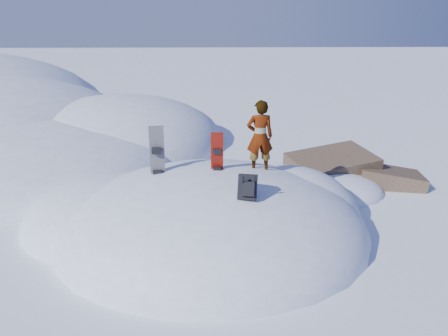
{
  "coord_description": "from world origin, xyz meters",
  "views": [
    {
      "loc": [
        -0.01,
        -8.78,
        4.67
      ],
      "look_at": [
        0.29,
        0.3,
        1.47
      ],
      "focal_mm": 35.0,
      "sensor_mm": 36.0,
      "label": 1
    }
  ],
  "objects_px": {
    "snowboard_red": "(217,162)",
    "snowboard_dark": "(158,164)",
    "backpack": "(248,187)",
    "person": "(260,137)"
  },
  "relations": [
    {
      "from": "snowboard_red",
      "to": "snowboard_dark",
      "type": "bearing_deg",
      "value": 176.29
    },
    {
      "from": "snowboard_red",
      "to": "backpack",
      "type": "bearing_deg",
      "value": -66.49
    },
    {
      "from": "backpack",
      "to": "snowboard_red",
      "type": "bearing_deg",
      "value": 126.27
    },
    {
      "from": "snowboard_red",
      "to": "backpack",
      "type": "xyz_separation_m",
      "value": [
        0.56,
        -1.26,
        -0.08
      ]
    },
    {
      "from": "person",
      "to": "snowboard_dark",
      "type": "bearing_deg",
      "value": 2.48
    },
    {
      "from": "backpack",
      "to": "person",
      "type": "xyz_separation_m",
      "value": [
        0.39,
        1.56,
        0.57
      ]
    },
    {
      "from": "snowboard_red",
      "to": "snowboard_dark",
      "type": "relative_size",
      "value": 0.83
    },
    {
      "from": "snowboard_red",
      "to": "snowboard_dark",
      "type": "distance_m",
      "value": 1.3
    },
    {
      "from": "snowboard_dark",
      "to": "backpack",
      "type": "height_order",
      "value": "snowboard_dark"
    },
    {
      "from": "snowboard_red",
      "to": "snowboard_dark",
      "type": "height_order",
      "value": "snowboard_dark"
    }
  ]
}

